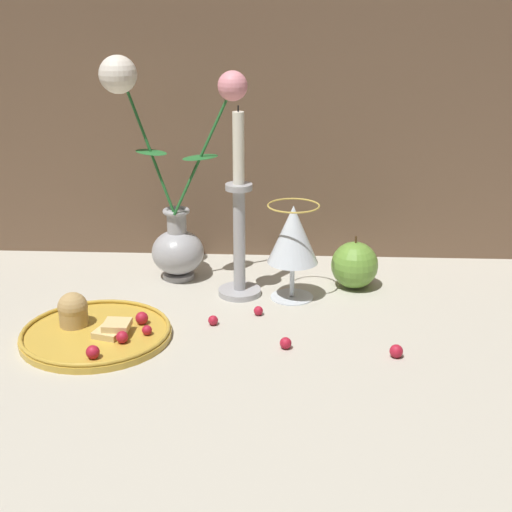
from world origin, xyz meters
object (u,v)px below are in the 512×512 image
Objects in this scene: vase at (171,199)px; apple_beside_vase at (355,265)px; candlestick at (237,230)px; wine_glass at (293,238)px; plate_with_pastries at (94,330)px.

vase is 0.34m from apple_beside_vase.
apple_beside_vase is at bearing 12.08° from candlestick.
candlestick reaches higher than apple_beside_vase.
wine_glass is at bearing -154.03° from apple_beside_vase.
wine_glass is 0.10m from candlestick.
wine_glass is (0.30, 0.17, 0.10)m from plate_with_pastries.
plate_with_pastries is at bearing -150.83° from wine_glass.
plate_with_pastries is at bearing -151.67° from apple_beside_vase.
plate_with_pastries is 2.39× the size of apple_beside_vase.
vase is 0.23m from wine_glass.
vase reaches higher than wine_glass.
vase is at bearing 70.72° from plate_with_pastries.
apple_beside_vase is at bearing 25.97° from wine_glass.
wine_glass reaches higher than apple_beside_vase.
wine_glass is at bearing 29.17° from plate_with_pastries.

